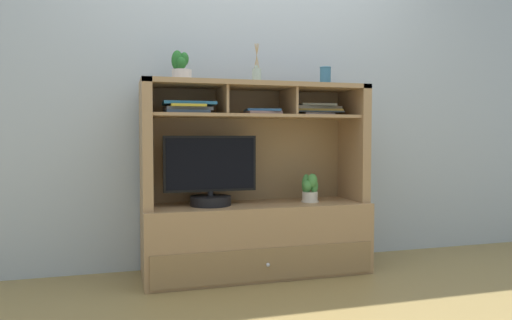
{
  "coord_description": "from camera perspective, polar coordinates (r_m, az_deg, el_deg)",
  "views": [
    {
      "loc": [
        -0.87,
        -2.98,
        0.9
      ],
      "look_at": [
        0.0,
        0.0,
        0.74
      ],
      "focal_mm": 33.4,
      "sensor_mm": 36.0,
      "label": 1
    }
  ],
  "objects": [
    {
      "name": "magazine_stack_right",
      "position": [
        2.96,
        -8.19,
        6.26
      ],
      "size": [
        0.32,
        0.26,
        0.07
      ],
      "color": "#28384E",
      "rests_on": "media_console"
    },
    {
      "name": "potted_orchid",
      "position": [
        3.2,
        6.45,
        -3.47
      ],
      "size": [
        0.12,
        0.12,
        0.19
      ],
      "color": "beige",
      "rests_on": "media_console"
    },
    {
      "name": "floor_plane",
      "position": [
        3.23,
        0.0,
        -13.48
      ],
      "size": [
        6.0,
        6.0,
        0.02
      ],
      "primitive_type": "cube",
      "color": "olive",
      "rests_on": "ground"
    },
    {
      "name": "ceramic_vase",
      "position": [
        3.27,
        8.3,
        9.93
      ],
      "size": [
        0.08,
        0.08,
        0.12
      ],
      "color": "#346787",
      "rests_on": "media_console"
    },
    {
      "name": "media_console",
      "position": [
        3.15,
        -0.04,
        -6.67
      ],
      "size": [
        1.46,
        0.52,
        1.24
      ],
      "color": "#A07C54",
      "rests_on": "ground"
    },
    {
      "name": "potted_succulent",
      "position": [
        3.06,
        -8.95,
        10.86
      ],
      "size": [
        0.14,
        0.14,
        0.19
      ],
      "color": "silver",
      "rests_on": "media_console"
    },
    {
      "name": "magazine_stack_left",
      "position": [
        3.3,
        6.99,
        5.96
      ],
      "size": [
        0.38,
        0.27,
        0.08
      ],
      "color": "beige",
      "rests_on": "media_console"
    },
    {
      "name": "back_wall",
      "position": [
        3.4,
        -1.31,
        11.32
      ],
      "size": [
        6.0,
        0.02,
        2.8
      ],
      "primitive_type": "cube",
      "color": "#A6B2BD",
      "rests_on": "ground"
    },
    {
      "name": "diffuser_bottle",
      "position": [
        3.11,
        0.09,
        10.14
      ],
      "size": [
        0.06,
        0.06,
        0.25
      ],
      "color": "#ABBFB0",
      "rests_on": "media_console"
    },
    {
      "name": "tv_monitor",
      "position": [
        3.02,
        -5.48,
        -2.08
      ],
      "size": [
        0.59,
        0.26,
        0.44
      ],
      "color": "black",
      "rests_on": "media_console"
    },
    {
      "name": "magazine_stack_centre",
      "position": [
        3.1,
        0.64,
        5.77
      ],
      "size": [
        0.24,
        0.25,
        0.03
      ],
      "color": "gray",
      "rests_on": "media_console"
    }
  ]
}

